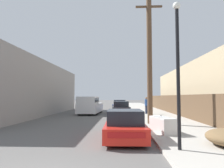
# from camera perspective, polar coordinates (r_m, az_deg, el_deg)

# --- Properties ---
(sidewalk_curb) EXTENTS (4.20, 63.00, 0.12)m
(sidewalk_curb) POSITION_cam_1_polar(r_m,az_deg,el_deg) (27.46, 9.96, -7.40)
(sidewalk_curb) COLOR #ADA89E
(sidewalk_curb) RESTS_ON ground
(discarded_fridge) EXTENTS (1.07, 1.91, 0.78)m
(discarded_fridge) POSITION_cam_1_polar(r_m,az_deg,el_deg) (10.34, 14.20, -11.22)
(discarded_fridge) COLOR silver
(discarded_fridge) RESTS_ON sidewalk_curb
(parked_sports_car_red) EXTENTS (1.76, 4.19, 1.30)m
(parked_sports_car_red) POSITION_cam_1_polar(r_m,az_deg,el_deg) (9.12, 3.66, -11.75)
(parked_sports_car_red) COLOR red
(parked_sports_car_red) RESTS_ON ground
(car_parked_mid) EXTENTS (1.96, 4.20, 1.40)m
(car_parked_mid) POSITION_cam_1_polar(r_m,az_deg,el_deg) (21.28, 2.50, -6.95)
(car_parked_mid) COLOR black
(car_parked_mid) RESTS_ON ground
(car_parked_far) EXTENTS (2.08, 4.63, 1.43)m
(car_parked_far) POSITION_cam_1_polar(r_m,az_deg,el_deg) (28.16, 2.38, -6.12)
(car_parked_far) COLOR #2D478C
(car_parked_far) RESTS_ON ground
(pickup_truck) EXTENTS (2.24, 5.34, 1.89)m
(pickup_truck) POSITION_cam_1_polar(r_m,az_deg,el_deg) (21.73, -6.35, -6.11)
(pickup_truck) COLOR silver
(pickup_truck) RESTS_ON ground
(utility_pole) EXTENTS (1.80, 0.35, 8.78)m
(utility_pole) POSITION_cam_1_polar(r_m,az_deg,el_deg) (13.75, 10.65, 7.80)
(utility_pole) COLOR brown
(utility_pole) RESTS_ON sidewalk_curb
(street_lamp) EXTENTS (0.26, 0.26, 5.04)m
(street_lamp) POSITION_cam_1_polar(r_m,az_deg,el_deg) (7.18, 18.31, 5.73)
(street_lamp) COLOR black
(street_lamp) RESTS_ON sidewalk_curb
(wooden_fence) EXTENTS (0.08, 36.87, 1.92)m
(wooden_fence) POSITION_cam_1_polar(r_m,az_deg,el_deg) (21.57, 17.25, -5.61)
(wooden_fence) COLOR brown
(wooden_fence) RESTS_ON sidewalk_curb
(building_left_block) EXTENTS (7.00, 20.65, 5.35)m
(building_left_block) POSITION_cam_1_polar(r_m,az_deg,el_deg) (22.87, -25.31, -1.31)
(building_left_block) COLOR gray
(building_left_block) RESTS_ON ground
(building_right_house) EXTENTS (6.00, 21.64, 5.32)m
(building_right_house) POSITION_cam_1_polar(r_m,az_deg,el_deg) (25.91, 24.85, -1.59)
(building_right_house) COLOR tan
(building_right_house) RESTS_ON ground
(pedestrian) EXTENTS (0.34, 0.34, 1.73)m
(pedestrian) POSITION_cam_1_polar(r_m,az_deg,el_deg) (21.12, 9.81, -5.95)
(pedestrian) COLOR #282D42
(pedestrian) RESTS_ON sidewalk_curb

